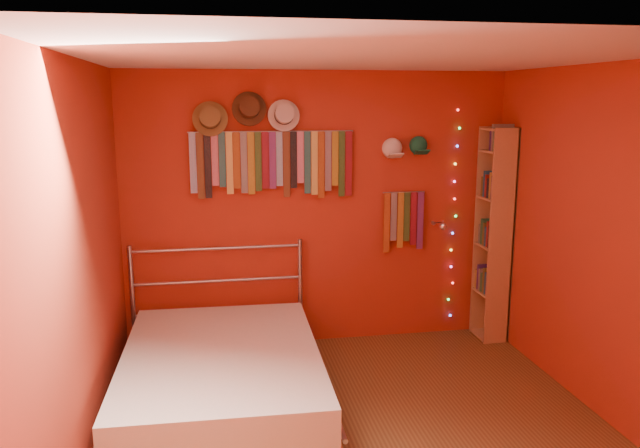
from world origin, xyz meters
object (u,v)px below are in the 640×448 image
tie_rack (273,161)px  bookshelf (497,233)px  reading_lamp (442,226)px  bed (222,376)px

tie_rack → bookshelf: bookshelf is taller
tie_rack → reading_lamp: 1.64m
tie_rack → reading_lamp: size_ratio=4.78×
tie_rack → bed: 1.91m
bookshelf → bed: bearing=-160.2°
bookshelf → bed: 2.86m
tie_rack → bookshelf: 2.19m
bookshelf → reading_lamp: bearing=-178.5°
reading_lamp → bookshelf: 0.57m
tie_rack → bed: size_ratio=0.69×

